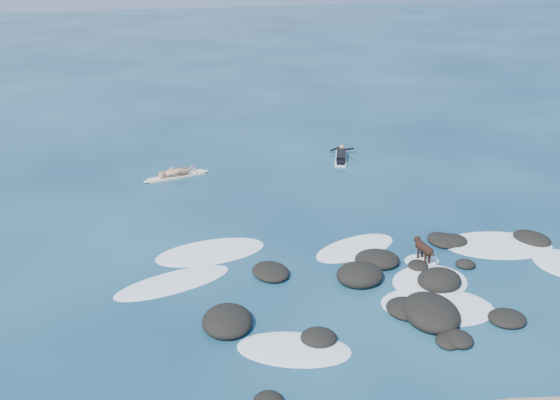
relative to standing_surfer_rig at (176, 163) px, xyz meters
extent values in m
plane|color=#0A2642|center=(4.63, -9.57, -0.65)|extent=(160.00, 160.00, 0.00)
ellipsoid|color=black|center=(5.06, -11.91, -0.56)|extent=(1.52, 1.56, 0.34)
ellipsoid|color=black|center=(0.24, -11.38, -0.51)|extent=(1.56, 1.75, 0.56)
ellipsoid|color=black|center=(7.97, -8.32, -0.58)|extent=(0.94, 1.18, 0.29)
ellipsoid|color=black|center=(4.44, -9.96, -0.50)|extent=(1.88, 1.83, 0.60)
ellipsoid|color=black|center=(7.88, -10.01, -0.58)|extent=(0.76, 0.71, 0.28)
ellipsoid|color=black|center=(1.95, -9.04, -0.56)|extent=(1.41, 1.55, 0.36)
ellipsoid|color=black|center=(6.56, -10.82, -0.50)|extent=(1.62, 1.53, 0.59)
ellipsoid|color=black|center=(7.43, -12.95, -0.58)|extent=(1.08, 1.00, 0.30)
ellipsoid|color=black|center=(5.71, -13.47, -0.57)|extent=(0.79, 0.85, 0.31)
ellipsoid|color=black|center=(5.32, -9.14, -0.53)|extent=(1.68, 1.55, 0.47)
ellipsoid|color=black|center=(5.55, -12.32, -0.49)|extent=(1.74, 2.08, 0.63)
ellipsoid|color=black|center=(6.44, -9.72, -0.59)|extent=(0.89, 0.94, 0.24)
ellipsoid|color=black|center=(5.42, -13.48, -0.59)|extent=(0.72, 0.80, 0.25)
ellipsoid|color=black|center=(10.92, -8.96, -0.56)|extent=(1.46, 1.59, 0.36)
ellipsoid|color=black|center=(8.27, -8.43, -0.57)|extent=(1.16, 1.08, 0.32)
ellipsoid|color=black|center=(2.35, -12.59, -0.56)|extent=(1.12, 1.07, 0.35)
ellipsoid|color=white|center=(5.98, -11.87, -0.64)|extent=(3.59, 2.95, 0.12)
ellipsoid|color=white|center=(0.42, -7.17, -0.64)|extent=(3.79, 2.19, 0.12)
ellipsoid|color=white|center=(4.94, -8.44, -0.64)|extent=(2.26, 1.67, 0.12)
ellipsoid|color=white|center=(9.65, -8.98, -0.64)|extent=(3.94, 2.82, 0.12)
ellipsoid|color=white|center=(6.39, -10.61, -0.64)|extent=(2.82, 2.57, 0.12)
ellipsoid|color=white|center=(-0.93, -8.83, -0.64)|extent=(3.80, 2.26, 0.12)
ellipsoid|color=white|center=(1.65, -12.80, -0.64)|extent=(3.18, 2.39, 0.12)
ellipsoid|color=white|center=(5.02, -8.04, -0.64)|extent=(3.40, 2.45, 0.12)
ellipsoid|color=white|center=(6.73, -9.36, -0.64)|extent=(1.10, 0.90, 0.12)
cube|color=beige|center=(0.00, 0.00, -0.61)|extent=(2.46, 1.11, 0.08)
ellipsoid|color=beige|center=(1.16, 0.32, -0.61)|extent=(0.54, 0.39, 0.09)
ellipsoid|color=beige|center=(-1.16, -0.32, -0.61)|extent=(0.54, 0.39, 0.09)
imported|color=tan|center=(0.00, 0.00, 0.22)|extent=(0.51, 0.65, 1.57)
cube|color=silver|center=(7.51, 0.50, -0.60)|extent=(1.29, 2.30, 0.08)
ellipsoid|color=silver|center=(7.92, 1.55, -0.60)|extent=(0.43, 0.56, 0.08)
cube|color=black|center=(7.51, 0.50, -0.45)|extent=(0.88, 1.44, 0.23)
sphere|color=tan|center=(7.80, 1.24, -0.32)|extent=(0.31, 0.31, 0.24)
cylinder|color=black|center=(7.59, 1.49, -0.46)|extent=(0.57, 0.11, 0.26)
cylinder|color=black|center=(8.13, 1.28, -0.46)|extent=(0.47, 0.46, 0.26)
cube|color=black|center=(7.23, -0.22, -0.49)|extent=(0.53, 0.65, 0.14)
cylinder|color=black|center=(6.73, -9.46, -0.16)|extent=(0.34, 0.61, 0.28)
sphere|color=black|center=(6.70, -9.20, -0.16)|extent=(0.33, 0.33, 0.30)
sphere|color=black|center=(6.76, -9.72, -0.16)|extent=(0.29, 0.29, 0.27)
sphere|color=black|center=(6.68, -9.03, -0.06)|extent=(0.23, 0.23, 0.21)
cone|color=black|center=(6.67, -8.91, -0.07)|extent=(0.12, 0.14, 0.11)
cone|color=black|center=(6.63, -9.05, 0.03)|extent=(0.10, 0.08, 0.10)
cone|color=black|center=(6.74, -9.04, 0.03)|extent=(0.10, 0.08, 0.10)
cylinder|color=black|center=(6.63, -9.27, -0.46)|extent=(0.08, 0.08, 0.38)
cylinder|color=black|center=(6.78, -9.26, -0.46)|extent=(0.08, 0.08, 0.38)
cylinder|color=black|center=(6.67, -9.67, -0.46)|extent=(0.08, 0.08, 0.38)
cylinder|color=black|center=(6.82, -9.65, -0.46)|extent=(0.08, 0.08, 0.38)
cylinder|color=black|center=(6.77, -9.85, -0.11)|extent=(0.08, 0.28, 0.17)
camera|label=1|loc=(-1.76, -24.99, 8.63)|focal=40.00mm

